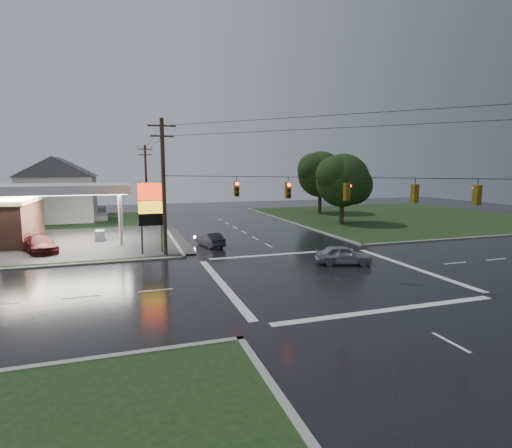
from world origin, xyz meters
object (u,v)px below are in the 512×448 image
object	(u,v)px
utility_pole_nw	(164,186)
tree_ne_far	(321,174)
house_far	(64,185)
car_pump	(40,244)
utility_pole_n	(146,180)
pylon_sign	(151,206)
car_north	(210,239)
tree_ne_near	(344,181)
house_near	(59,189)
car_crossing	(343,255)

from	to	relation	value
utility_pole_nw	tree_ne_far	distance (m)	36.20
house_far	tree_ne_far	size ratio (longest dim) A/B	1.13
car_pump	utility_pole_n	bearing A→B (deg)	44.90
pylon_sign	utility_pole_n	world-z (taller)	utility_pole_n
utility_pole_n	car_north	distance (m)	26.57
pylon_sign	tree_ne_far	distance (m)	36.35
car_north	car_pump	distance (m)	14.37
utility_pole_nw	tree_ne_near	bearing A→B (deg)	27.86
house_near	tree_ne_far	world-z (taller)	tree_ne_far
pylon_sign	car_crossing	size ratio (longest dim) A/B	1.45
house_near	car_pump	bearing A→B (deg)	-86.31
car_crossing	car_pump	bearing A→B (deg)	81.56
utility_pole_n	car_pump	bearing A→B (deg)	-112.68
house_far	pylon_sign	bearing A→B (deg)	-73.02
pylon_sign	utility_pole_nw	bearing A→B (deg)	-45.00
tree_ne_far	car_north	bearing A→B (deg)	-135.83
house_near	pylon_sign	bearing A→B (deg)	-67.72
utility_pole_nw	car_crossing	world-z (taller)	utility_pole_nw
car_crossing	house_near	bearing A→B (deg)	54.27
utility_pole_nw	house_far	distance (m)	40.48
utility_pole_n	house_far	bearing A→B (deg)	141.23
house_near	car_crossing	size ratio (longest dim) A/B	2.67
tree_ne_far	car_north	xyz separation A→B (m)	(-22.42, -21.78, -5.54)
house_near	tree_ne_far	distance (m)	38.19
utility_pole_nw	pylon_sign	bearing A→B (deg)	135.00
utility_pole_nw	house_far	size ratio (longest dim) A/B	1.00
car_crossing	tree_ne_near	bearing A→B (deg)	-11.03
pylon_sign	car_crossing	bearing A→B (deg)	-31.30
pylon_sign	tree_ne_near	world-z (taller)	tree_ne_near
utility_pole_n	car_pump	distance (m)	26.44
car_north	house_near	bearing A→B (deg)	-69.98
pylon_sign	house_near	world-z (taller)	house_near
utility_pole_n	house_near	bearing A→B (deg)	-170.09
pylon_sign	car_north	bearing A→B (deg)	18.18
house_far	tree_ne_near	size ratio (longest dim) A/B	1.23
car_pump	car_crossing	bearing A→B (deg)	-49.84
utility_pole_n	car_north	world-z (taller)	utility_pole_n
car_crossing	pylon_sign	bearing A→B (deg)	77.69
car_crossing	utility_pole_nw	bearing A→B (deg)	79.04
pylon_sign	tree_ne_near	size ratio (longest dim) A/B	0.67
tree_ne_far	house_far	bearing A→B (deg)	160.29
house_near	car_crossing	bearing A→B (deg)	-54.72
house_far	car_north	world-z (taller)	house_far
pylon_sign	tree_ne_near	distance (m)	27.23
house_far	tree_ne_near	distance (m)	44.50
utility_pole_n	house_far	size ratio (longest dim) A/B	0.95
tree_ne_near	car_north	distance (m)	22.28
house_far	car_pump	size ratio (longest dim) A/B	2.20
utility_pole_n	car_crossing	distance (m)	37.97
utility_pole_n	tree_ne_far	bearing A→B (deg)	-8.55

